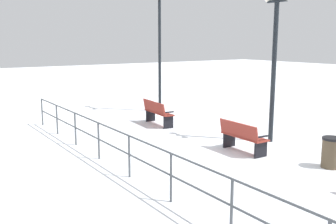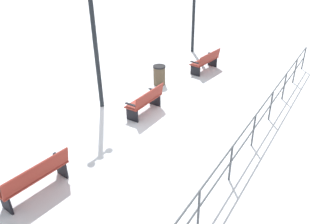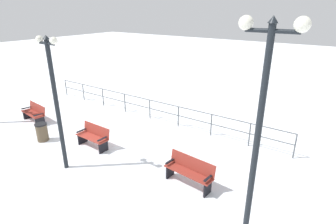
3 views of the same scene
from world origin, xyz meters
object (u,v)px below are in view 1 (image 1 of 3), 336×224
object	(u,v)px
bench_third	(157,112)
trash_bin	(331,152)
lamppost_far	(160,35)
lamppost_middle	(275,53)
bench_second	(243,136)

from	to	relation	value
bench_third	trash_bin	distance (m)	6.71
bench_third	lamppost_far	bearing A→B (deg)	60.43
lamppost_middle	lamppost_far	world-z (taller)	lamppost_far
bench_third	trash_bin	world-z (taller)	bench_third
lamppost_middle	lamppost_far	size ratio (longest dim) A/B	0.88
lamppost_middle	trash_bin	bearing A→B (deg)	-105.66
bench_third	lamppost_far	world-z (taller)	lamppost_far
bench_third	lamppost_middle	bearing A→B (deg)	-62.76
lamppost_far	lamppost_middle	bearing A→B (deg)	-90.00
bench_second	lamppost_far	world-z (taller)	lamppost_far
bench_second	lamppost_middle	xyz separation A→B (m)	(1.60, 0.37, 2.30)
bench_second	bench_third	size ratio (longest dim) A/B	0.88
lamppost_middle	trash_bin	distance (m)	3.59
trash_bin	lamppost_far	bearing A→B (deg)	85.40
bench_second	lamppost_middle	world-z (taller)	lamppost_middle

